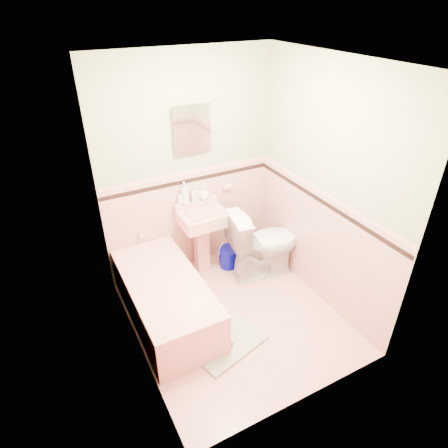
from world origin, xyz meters
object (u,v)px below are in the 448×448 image
soap_bottle_right (204,193)px  toilet (264,243)px  sink (204,242)px  shoe (225,347)px  bathtub (166,300)px  medicine_cabinet (192,129)px  soap_bottle_mid (195,194)px  soap_bottle_left (184,193)px  bucket (228,258)px

soap_bottle_right → toilet: (0.50, -0.54, -0.53)m
sink → shoe: size_ratio=5.35×
sink → shoe: sink is taller
bathtub → medicine_cabinet: bearing=47.4°
medicine_cabinet → soap_bottle_mid: 0.74m
soap_bottle_right → shoe: bearing=-108.4°
soap_bottle_left → soap_bottle_right: 0.24m
medicine_cabinet → toilet: size_ratio=0.52×
soap_bottle_right → bucket: size_ratio=0.62×
shoe → sink: bearing=53.0°
toilet → medicine_cabinet: bearing=55.3°
bathtub → toilet: (1.29, 0.17, 0.20)m
soap_bottle_left → soap_bottle_right: bearing=0.0°
soap_bottle_mid → toilet: (0.61, -0.54, -0.54)m
sink → bucket: size_ratio=3.15×
soap_bottle_left → bucket: bearing=-29.6°
medicine_cabinet → soap_bottle_mid: medicine_cabinet is taller
shoe → toilet: bearing=21.1°
shoe → soap_bottle_left: bearing=60.2°
bathtub → soap_bottle_left: 1.19m
bucket → sink: bearing=167.7°
medicine_cabinet → bucket: medicine_cabinet is taller
bathtub → soap_bottle_left: soap_bottle_left is taller
sink → toilet: 0.70m
bucket → shoe: bearing=-119.8°
soap_bottle_left → soap_bottle_mid: soap_bottle_left is taller
soap_bottle_right → shoe: size_ratio=1.06×
medicine_cabinet → soap_bottle_left: medicine_cabinet is taller
medicine_cabinet → soap_bottle_right: 0.76m
toilet → shoe: toilet is taller
soap_bottle_left → soap_bottle_right: (0.24, 0.00, -0.05)m
sink → soap_bottle_mid: bearing=90.8°
soap_bottle_right → soap_bottle_mid: bearing=180.0°
bucket → soap_bottle_mid: bearing=140.8°
medicine_cabinet → soap_bottle_right: size_ratio=2.76×
soap_bottle_right → toilet: soap_bottle_right is taller
medicine_cabinet → bathtub: bearing=-132.6°
soap_bottle_mid → soap_bottle_left: bearing=180.0°
sink → soap_bottle_left: soap_bottle_left is taller
soap_bottle_mid → soap_bottle_right: 0.11m
sink → soap_bottle_right: bearing=60.1°
bathtub → toilet: size_ratio=1.76×
toilet → bucket: toilet is taller
soap_bottle_right → shoe: soap_bottle_right is taller
soap_bottle_left → bucket: (0.43, -0.24, -0.87)m
sink → soap_bottle_mid: 0.59m
sink → medicine_cabinet: bearing=90.0°
sink → soap_bottle_right: (0.10, 0.18, 0.54)m
soap_bottle_left → shoe: 1.70m
soap_bottle_right → bucket: (0.19, -0.24, -0.82)m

